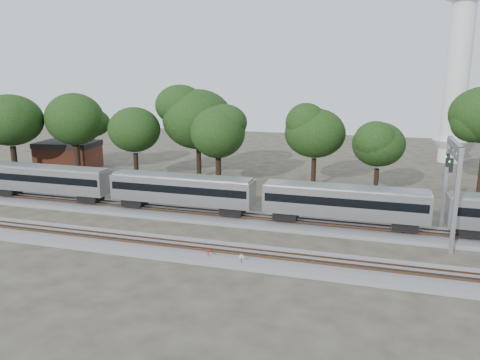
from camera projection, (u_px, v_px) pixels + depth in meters
The scene contains 16 objects.
ground at pixel (188, 235), 45.85m from camera, with size 160.00×160.00×0.00m, color #383328.
track_far at pixel (210, 216), 51.40m from camera, with size 160.00×5.00×0.73m.
track_near at pixel (171, 248), 42.07m from camera, with size 160.00×5.00×0.73m.
train at pixel (345, 201), 46.70m from camera, with size 120.12×2.92×4.30m.
switch_stand_red at pixel (208, 253), 39.56m from camera, with size 0.33×0.06×1.05m.
switch_stand_white at pixel (241, 259), 38.28m from camera, with size 0.33×0.17×1.10m.
switch_lever at pixel (246, 264), 38.69m from camera, with size 0.50×0.30×0.30m, color #512D19.
signal_gantry at pixel (452, 169), 43.17m from camera, with size 0.66×7.80×9.49m.
brick_building at pixel (68, 155), 77.08m from camera, with size 10.03×7.67×4.45m.
tree_0 at pixel (10, 120), 69.56m from camera, with size 8.75×8.75×12.33m.
tree_1 at pixel (74, 119), 70.56m from camera, with size 8.80×8.80×12.40m.
tree_2 at pixel (134, 130), 67.26m from camera, with size 7.63×7.63×10.76m.
tree_3 at pixel (198, 119), 69.04m from camera, with size 8.93×8.93×12.59m.
tree_4 at pixel (218, 132), 62.90m from camera, with size 7.82×7.82×11.02m.
tree_5 at pixel (315, 133), 63.00m from camera, with size 7.69×7.69×10.84m.
tree_6 at pixel (379, 145), 58.51m from camera, with size 6.90×6.90×9.72m.
Camera 1 is at (17.31, -40.13, 15.72)m, focal length 35.00 mm.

